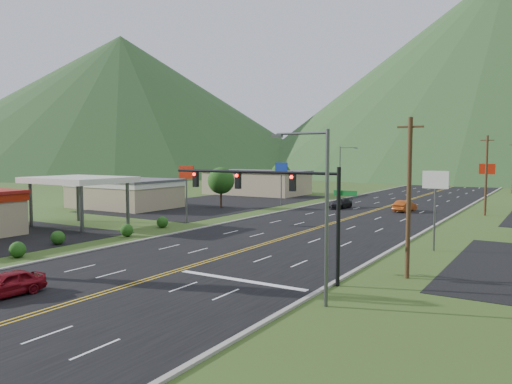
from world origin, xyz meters
The scene contains 22 objects.
ground centered at (0.00, 0.00, 0.00)m, with size 500.00×500.00×0.00m, color #2F3E16.
road centered at (0.00, 0.00, 0.00)m, with size 20.00×460.00×0.04m, color black.
curb_east centered at (10.15, 0.00, 0.00)m, with size 0.30×460.00×0.14m, color gray.
traffic_signal centered at (6.48, 14.00, 5.33)m, with size 13.10×0.43×7.00m.
streetlight_east centered at (11.18, 10.00, 5.18)m, with size 3.28×0.25×9.00m.
streetlight_west centered at (-11.68, 70.00, 5.18)m, with size 3.28×0.25×9.00m.
gas_canopy centered at (-22.00, 22.00, 4.87)m, with size 10.00×8.00×5.30m.
building_west_mid centered at (-32.00, 38.00, 2.27)m, with size 14.40×10.40×4.10m.
building_west_far centered at (-28.00, 68.00, 2.26)m, with size 18.40×11.40×4.50m.
pole_sign_west_a centered at (-14.00, 30.00, 5.05)m, with size 2.00×0.18×6.40m.
pole_sign_west_b centered at (-14.00, 52.00, 5.05)m, with size 2.00×0.18×6.40m.
pole_sign_east_a centered at (13.00, 28.00, 5.05)m, with size 2.00×0.18×6.40m.
pole_sign_east_b centered at (13.00, 60.00, 5.05)m, with size 2.00×0.18×6.40m.
tree_west_a centered at (-20.00, 45.00, 3.89)m, with size 3.84×3.84×5.82m.
tree_west_b centered at (-25.00, 72.00, 3.89)m, with size 3.84×3.84×5.82m.
utility_pole_a centered at (13.50, 18.00, 5.13)m, with size 1.60×0.28×10.00m.
utility_pole_b centered at (13.50, 55.00, 5.13)m, with size 1.60×0.28×10.00m.
mountain_n centered at (0.00, 220.00, 42.50)m, with size 220.00×220.00×85.00m, color #1F3E1C.
mountain_nw centered at (-148.49, 148.49, 30.00)m, with size 190.00×190.00×60.00m, color #1F3E1C.
car_red_near centered at (-3.93, 2.46, 0.69)m, with size 1.64×4.06×1.38m, color maroon.
car_dark_mid centered at (-4.87, 52.77, 0.66)m, with size 1.86×4.58×1.33m, color black.
car_red_far centered at (3.84, 53.72, 0.74)m, with size 1.58×4.52×1.49m, color #9E3D11.
Camera 1 is at (21.46, -13.07, 7.79)m, focal length 35.00 mm.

